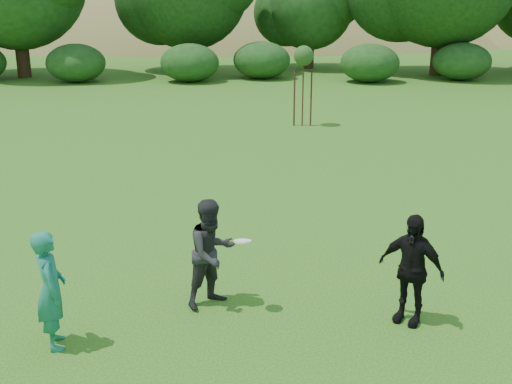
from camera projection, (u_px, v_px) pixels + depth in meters
ground at (254, 322)px, 9.72m from camera, size 120.00×120.00×0.00m
player_teal at (51, 290)px, 8.83m from camera, size 0.62×0.74×1.73m
player_grey at (212, 253)px, 10.01m from camera, size 1.08×1.06×1.75m
player_black at (411, 269)px, 9.49m from camera, size 1.07×0.92×1.72m
frisbee at (243, 241)px, 9.71m from camera, size 0.27×0.27×0.07m
sapling at (304, 58)px, 22.50m from camera, size 0.70×0.70×2.85m
hillside at (256, 129)px, 78.53m from camera, size 150.00×72.00×52.00m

